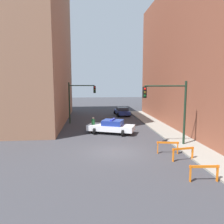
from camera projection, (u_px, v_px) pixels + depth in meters
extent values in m
plane|color=#38383D|center=(115.00, 152.00, 16.47)|extent=(120.00, 120.00, 0.00)
cube|color=gray|center=(193.00, 149.00, 17.09)|extent=(2.40, 44.00, 0.12)
cube|color=#93664C|center=(8.00, 41.00, 27.64)|extent=(14.00, 20.00, 20.90)
cylinder|color=black|center=(185.00, 113.00, 17.84)|extent=(0.18, 0.18, 5.20)
cylinder|color=black|center=(166.00, 86.00, 17.37)|extent=(3.40, 0.12, 0.12)
cube|color=black|center=(145.00, 92.00, 17.27)|extent=(0.30, 0.22, 0.90)
sphere|color=red|center=(145.00, 89.00, 17.09)|extent=(0.18, 0.18, 0.18)
sphere|color=#4C3D0C|center=(145.00, 92.00, 17.13)|extent=(0.18, 0.18, 0.18)
sphere|color=#0C4219|center=(145.00, 96.00, 17.16)|extent=(0.18, 0.18, 0.18)
cylinder|color=black|center=(69.00, 103.00, 27.59)|extent=(0.18, 0.18, 5.20)
cylinder|color=black|center=(82.00, 86.00, 27.45)|extent=(3.20, 0.12, 0.12)
cube|color=black|center=(95.00, 89.00, 27.68)|extent=(0.30, 0.22, 0.90)
sphere|color=red|center=(95.00, 87.00, 27.50)|extent=(0.18, 0.18, 0.18)
sphere|color=#4C3D0C|center=(95.00, 90.00, 27.54)|extent=(0.18, 0.18, 0.18)
sphere|color=#0C4219|center=(95.00, 92.00, 27.57)|extent=(0.18, 0.18, 0.18)
cube|color=white|center=(111.00, 128.00, 22.31)|extent=(5.05, 3.46, 0.55)
cube|color=navy|center=(113.00, 123.00, 22.19)|extent=(2.44, 2.24, 0.52)
cylinder|color=black|center=(95.00, 131.00, 21.93)|extent=(0.45, 0.69, 0.66)
cylinder|color=black|center=(100.00, 128.00, 23.56)|extent=(0.45, 0.69, 0.66)
cylinder|color=black|center=(123.00, 133.00, 21.14)|extent=(0.45, 0.69, 0.66)
cylinder|color=black|center=(127.00, 129.00, 22.77)|extent=(0.45, 0.69, 0.66)
cube|color=#2633BF|center=(113.00, 119.00, 22.15)|extent=(0.70, 1.36, 0.12)
cube|color=navy|center=(122.00, 112.00, 34.46)|extent=(2.07, 4.41, 0.52)
cube|color=#232833|center=(122.00, 109.00, 34.22)|extent=(1.70, 1.90, 0.48)
cylinder|color=black|center=(115.00, 112.00, 35.66)|extent=(0.63, 0.26, 0.62)
cylinder|color=black|center=(125.00, 112.00, 35.93)|extent=(0.63, 0.26, 0.62)
cylinder|color=black|center=(118.00, 115.00, 33.06)|extent=(0.63, 0.26, 0.62)
cylinder|color=black|center=(129.00, 115.00, 33.33)|extent=(0.63, 0.26, 0.62)
cylinder|color=black|center=(93.00, 129.00, 22.58)|extent=(0.39, 0.39, 0.82)
cylinder|color=#236633|center=(93.00, 122.00, 22.49)|extent=(0.50, 0.50, 0.62)
sphere|color=tan|center=(93.00, 118.00, 22.43)|extent=(0.30, 0.30, 0.22)
cube|color=orange|center=(204.00, 167.00, 11.42)|extent=(1.60, 0.17, 0.14)
cube|color=orange|center=(190.00, 174.00, 11.45)|extent=(0.06, 0.16, 0.90)
cube|color=orange|center=(217.00, 173.00, 11.49)|extent=(0.06, 0.16, 0.90)
cube|color=orange|center=(183.00, 149.00, 14.50)|extent=(1.59, 0.28, 0.14)
cube|color=orange|center=(173.00, 155.00, 14.38)|extent=(0.07, 0.17, 0.90)
cube|color=orange|center=(192.00, 153.00, 14.73)|extent=(0.07, 0.17, 0.90)
cube|color=orange|center=(168.00, 143.00, 15.95)|extent=(1.59, 0.31, 0.14)
cube|color=orange|center=(158.00, 147.00, 16.05)|extent=(0.08, 0.17, 0.90)
cube|color=orange|center=(178.00, 148.00, 15.96)|extent=(0.08, 0.17, 0.90)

